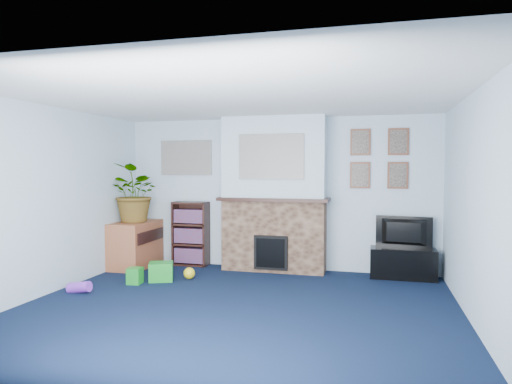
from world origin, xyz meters
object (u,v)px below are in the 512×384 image
(tv_stand, at_px, (403,263))
(bookshelf, at_px, (191,235))
(television, at_px, (403,232))
(sideboard, at_px, (136,245))

(tv_stand, bearing_deg, bookshelf, 178.69)
(television, bearing_deg, sideboard, 12.00)
(bookshelf, bearing_deg, tv_stand, -1.31)
(bookshelf, distance_m, sideboard, 0.91)
(sideboard, bearing_deg, television, 4.11)
(television, relative_size, bookshelf, 0.76)
(tv_stand, distance_m, bookshelf, 3.36)
(tv_stand, xyz_separation_m, bookshelf, (-3.35, 0.08, 0.28))
(television, height_order, bookshelf, bookshelf)
(bookshelf, bearing_deg, television, -0.97)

